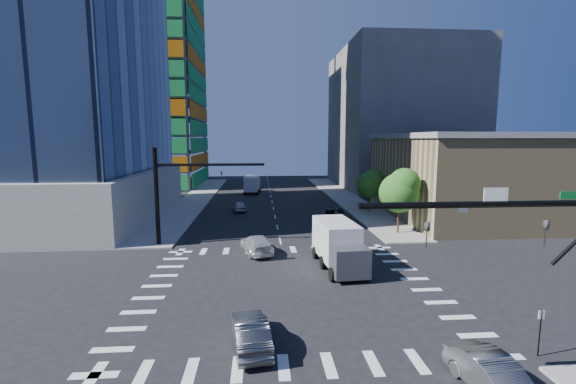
{
  "coord_description": "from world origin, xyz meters",
  "views": [
    {
      "loc": [
        -1.97,
        -24.57,
        9.87
      ],
      "look_at": [
        0.46,
        8.0,
        5.4
      ],
      "focal_mm": 24.0,
      "sensor_mm": 36.0,
      "label": 1
    }
  ],
  "objects": [
    {
      "name": "no_parking_sign",
      "position": [
        10.7,
        -9.0,
        1.38
      ],
      "size": [
        0.3,
        0.06,
        2.2
      ],
      "color": "black",
      "rests_on": "ground"
    },
    {
      "name": "bg_building_ne",
      "position": [
        27.0,
        55.0,
        14.0
      ],
      "size": [
        24.0,
        30.0,
        28.0
      ],
      "primitive_type": "cube",
      "color": "#5D5854",
      "rests_on": "ground"
    },
    {
      "name": "car_sb_cross",
      "position": [
        -2.48,
        -7.17,
        0.74
      ],
      "size": [
        2.19,
        4.69,
        1.49
      ],
      "primitive_type": "imported",
      "rotation": [
        0.0,
        0.0,
        3.28
      ],
      "color": "#434448",
      "rests_on": "ground"
    },
    {
      "name": "construction_building",
      "position": [
        -27.41,
        61.93,
        24.61
      ],
      "size": [
        25.16,
        34.5,
        70.6
      ],
      "color": "slate",
      "rests_on": "ground"
    },
    {
      "name": "tree_north",
      "position": [
        12.93,
        25.9,
        3.99
      ],
      "size": [
        3.54,
        3.52,
        5.78
      ],
      "color": "#382316",
      "rests_on": "sidewalk_ne"
    },
    {
      "name": "sidewalk_nw",
      "position": [
        -12.5,
        40.0,
        0.07
      ],
      "size": [
        5.0,
        60.0,
        0.15
      ],
      "primitive_type": "cube",
      "color": "#9A9892",
      "rests_on": "ground"
    },
    {
      "name": "box_truck_far",
      "position": [
        -3.27,
        46.47,
        1.42
      ],
      "size": [
        3.14,
        6.33,
        3.21
      ],
      "rotation": [
        0.0,
        0.0,
        3.05
      ],
      "color": "black",
      "rests_on": "ground"
    },
    {
      "name": "car_nb_far",
      "position": [
        6.7,
        20.19,
        0.78
      ],
      "size": [
        3.96,
        6.12,
        1.57
      ],
      "primitive_type": "imported",
      "rotation": [
        0.0,
        0.0,
        -0.26
      ],
      "color": "black",
      "rests_on": "ground"
    },
    {
      "name": "tree_south",
      "position": [
        12.63,
        13.9,
        4.69
      ],
      "size": [
        4.16,
        4.16,
        6.82
      ],
      "color": "#382316",
      "rests_on": "sidewalk_ne"
    },
    {
      "name": "signal_mast_nw",
      "position": [
        -10.0,
        11.5,
        5.49
      ],
      "size": [
        10.2,
        0.4,
        9.0
      ],
      "color": "black",
      "rests_on": "sidewalk_nw"
    },
    {
      "name": "car_sb_near",
      "position": [
        -2.27,
        8.32,
        0.77
      ],
      "size": [
        3.34,
        5.66,
        1.54
      ],
      "primitive_type": "imported",
      "rotation": [
        0.0,
        0.0,
        3.38
      ],
      "color": "silver",
      "rests_on": "ground"
    },
    {
      "name": "sidewalk_ne",
      "position": [
        12.5,
        40.0,
        0.07
      ],
      "size": [
        5.0,
        60.0,
        0.15
      ],
      "primitive_type": "cube",
      "color": "#9A9892",
      "rests_on": "ground"
    },
    {
      "name": "commercial_building",
      "position": [
        25.0,
        22.0,
        5.31
      ],
      "size": [
        20.5,
        22.5,
        10.6
      ],
      "color": "tan",
      "rests_on": "ground"
    },
    {
      "name": "ground",
      "position": [
        0.0,
        0.0,
        0.0
      ],
      "size": [
        160.0,
        160.0,
        0.0
      ],
      "primitive_type": "plane",
      "color": "black",
      "rests_on": "ground"
    },
    {
      "name": "box_truck_near",
      "position": [
        4.1,
        3.6,
        1.54
      ],
      "size": [
        3.36,
        6.85,
        3.49
      ],
      "rotation": [
        0.0,
        0.0,
        0.08
      ],
      "color": "black",
      "rests_on": "ground"
    },
    {
      "name": "car_sb_mid",
      "position": [
        -4.76,
        28.18,
        0.69
      ],
      "size": [
        2.06,
        4.21,
        1.38
      ],
      "primitive_type": "imported",
      "rotation": [
        0.0,
        0.0,
        3.25
      ],
      "color": "#A1A2A9",
      "rests_on": "ground"
    },
    {
      "name": "car_nb_right",
      "position": [
        7.02,
        -11.5,
        0.75
      ],
      "size": [
        2.21,
        4.74,
        1.5
      ],
      "primitive_type": "imported",
      "rotation": [
        0.0,
        0.0,
        0.14
      ],
      "color": "#56575C",
      "rests_on": "ground"
    },
    {
      "name": "road_markings",
      "position": [
        0.0,
        0.0,
        0.01
      ],
      "size": [
        20.0,
        20.0,
        0.01
      ],
      "primitive_type": "cube",
      "color": "silver",
      "rests_on": "ground"
    }
  ]
}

